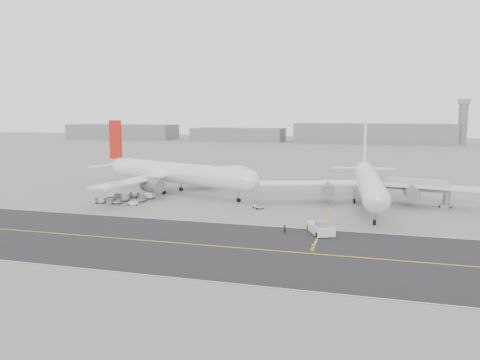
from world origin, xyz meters
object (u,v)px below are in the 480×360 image
(ground_crew_a, at_px, (285,229))
(jet_bridge, at_px, (415,186))
(control_tower, at_px, (463,121))
(airliner_b, at_px, (369,182))
(airliner_a, at_px, (173,172))
(pushback_tug, at_px, (321,228))
(ground_crew_b, at_px, (312,249))

(ground_crew_a, bearing_deg, jet_bridge, 38.74)
(control_tower, height_order, airliner_b, control_tower)
(control_tower, height_order, airliner_a, control_tower)
(airliner_a, height_order, pushback_tug, airliner_a)
(pushback_tug, bearing_deg, airliner_b, 50.63)
(airliner_b, xyz_separation_m, ground_crew_b, (-8.21, -44.26, -4.63))
(airliner_a, relative_size, ground_crew_b, 33.38)
(airliner_b, bearing_deg, ground_crew_a, -117.34)
(jet_bridge, xyz_separation_m, ground_crew_b, (-19.14, -47.19, -3.65))
(pushback_tug, relative_size, ground_crew_b, 5.53)
(ground_crew_a, bearing_deg, airliner_b, 50.26)
(airliner_b, height_order, pushback_tug, airliner_b)
(control_tower, xyz_separation_m, airliner_b, (-61.56, -238.80, -10.80))
(ground_crew_b, bearing_deg, jet_bridge, -127.92)
(jet_bridge, bearing_deg, airliner_b, -145.86)
(airliner_b, distance_m, ground_crew_b, 45.25)
(airliner_b, relative_size, ground_crew_a, 32.27)
(control_tower, height_order, ground_crew_a, control_tower)
(airliner_a, distance_m, pushback_tug, 55.48)
(control_tower, distance_m, ground_crew_a, 282.81)
(ground_crew_b, bearing_deg, pushback_tug, -105.92)
(airliner_a, relative_size, airliner_b, 0.99)
(airliner_b, relative_size, ground_crew_b, 33.68)
(ground_crew_a, bearing_deg, control_tower, 58.35)
(jet_bridge, height_order, ground_crew_a, jet_bridge)
(jet_bridge, bearing_deg, control_tower, 97.01)
(airliner_b, bearing_deg, control_tower, 71.93)
(airliner_b, bearing_deg, jet_bridge, 11.40)
(airliner_b, bearing_deg, pushback_tug, -108.24)
(ground_crew_b, bearing_deg, control_tower, -119.69)
(airliner_a, distance_m, ground_crew_b, 64.12)
(airliner_b, distance_m, ground_crew_a, 36.48)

